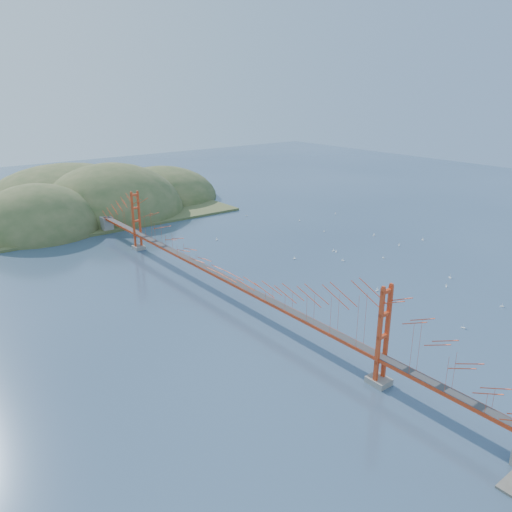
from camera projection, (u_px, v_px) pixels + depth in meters
ground at (224, 297)px, 77.13m from camera, size 320.00×320.00×0.00m
bridge at (222, 254)px, 74.98m from camera, size 2.20×94.40×12.00m
far_headlands at (82, 211)px, 129.50m from camera, size 84.00×58.00×25.00m
sailboat_15 at (324, 231)px, 111.30m from camera, size 0.40×0.49×0.57m
sailboat_14 at (336, 251)px, 97.66m from camera, size 0.51×0.51×0.56m
sailboat_7 at (246, 215)px, 124.59m from camera, size 0.63×0.63×0.68m
sailboat_2 at (377, 290)px, 79.30m from camera, size 0.60×0.53×0.68m
sailboat_13 at (446, 286)px, 80.79m from camera, size 0.62×0.62×0.68m
sailboat_12 at (217, 240)px, 105.00m from camera, size 0.63×0.59×0.71m
sailboat_3 at (294, 258)px, 93.73m from camera, size 0.62×0.53×0.71m
sailboat_5 at (450, 277)px, 84.55m from camera, size 0.55×0.60×0.68m
sailboat_17 at (299, 221)px, 119.83m from camera, size 0.47×0.38×0.56m
sailboat_0 at (343, 260)px, 92.78m from camera, size 0.52×0.60×0.69m
sailboat_11 at (374, 235)px, 108.33m from camera, size 0.55×0.53×0.62m
sailboat_10 at (463, 327)px, 67.13m from camera, size 0.54×0.57×0.64m
sailboat_6 at (502, 306)px, 73.60m from camera, size 0.59×0.59×0.62m
sailboat_4 at (399, 245)px, 101.47m from camera, size 0.68×0.68×0.72m
sailboat_16 at (333, 251)px, 98.13m from camera, size 0.54×0.51×0.61m
sailboat_9 at (423, 239)px, 105.11m from camera, size 0.59×0.64×0.72m
sailboat_extra_0 at (335, 214)px, 126.05m from camera, size 0.61×0.61×0.64m
sailboat_extra_1 at (383, 258)px, 94.17m from camera, size 0.40×0.51×0.60m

